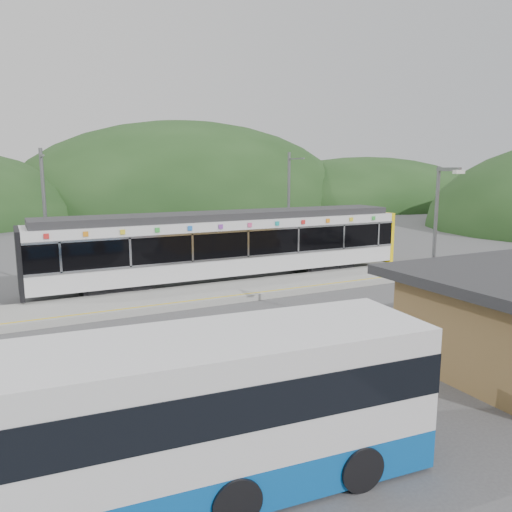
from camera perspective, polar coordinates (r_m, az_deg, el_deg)
name	(u,v)px	position (r m, az deg, el deg)	size (l,w,h in m)	color
ground	(248,314)	(21.04, -0.97, -6.61)	(120.00, 120.00, 0.00)	#4C4C4F
hills	(305,276)	(28.45, 5.64, -2.29)	(146.00, 149.00, 26.00)	#1E3D19
platform	(217,293)	(23.91, -4.42, -4.24)	(26.00, 3.20, 0.30)	#9E9E99
yellow_line	(228,296)	(22.71, -3.18, -4.59)	(26.00, 0.10, 0.01)	yellow
train	(228,244)	(26.64, -3.23, 1.43)	(20.44, 3.01, 3.74)	black
catenary_mast_west	(45,217)	(26.90, -22.95, 4.14)	(0.18, 1.80, 7.00)	slate
catenary_mast_east	(289,207)	(31.12, 3.79, 5.58)	(0.18, 1.80, 7.00)	slate
bus	(145,428)	(9.57, -12.62, -18.65)	(11.10, 3.39, 2.98)	#0B54AB
lamp_post	(437,239)	(18.17, 20.02, 1.86)	(0.36, 1.08, 6.08)	slate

